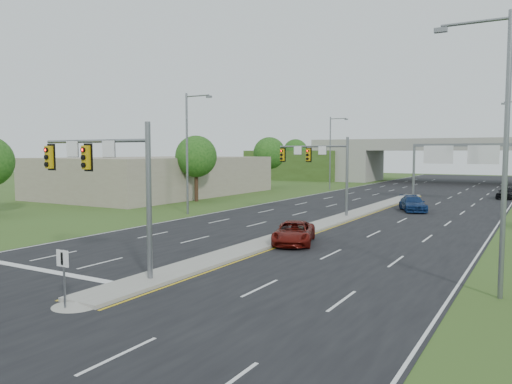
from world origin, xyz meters
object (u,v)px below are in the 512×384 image
object	(u,v)px
sign_gantry	(463,156)
car_far_a	(294,233)
car_far_b	(413,204)
overpass	(451,164)
signal_mast_near	(110,174)
keep_right_sign	(63,269)
car_far_c	(507,193)
signal_mast_far	(322,163)

from	to	relation	value
sign_gantry	car_far_a	world-z (taller)	sign_gantry
car_far_a	car_far_b	xyz separation A→B (m)	(2.47, 21.17, 0.03)
overpass	car_far_b	xyz separation A→B (m)	(3.97, -47.46, -2.81)
signal_mast_near	car_far_a	bearing A→B (deg)	71.79
car_far_a	signal_mast_near	bearing A→B (deg)	-127.14
car_far_a	car_far_b	size ratio (longest dim) A/B	1.00
keep_right_sign	sign_gantry	xyz separation A→B (m)	(6.68, 49.45, 3.72)
signal_mast_near	overpass	size ratio (longest dim) A/B	0.09
signal_mast_near	car_far_a	size ratio (longest dim) A/B	1.41
overpass	car_far_c	xyz separation A→B (m)	(11.00, -28.67, -2.77)
car_far_a	car_far_b	distance (m)	21.31
sign_gantry	car_far_c	world-z (taller)	sign_gantry
signal_mast_far	car_far_c	world-z (taller)	signal_mast_far
keep_right_sign	car_far_b	xyz separation A→B (m)	(3.97, 37.07, -0.77)
signal_mast_far	signal_mast_near	bearing A→B (deg)	-90.00
keep_right_sign	car_far_b	bearing A→B (deg)	83.89
signal_mast_near	car_far_b	size ratio (longest dim) A/B	1.40
signal_mast_near	sign_gantry	bearing A→B (deg)	78.75
car_far_a	overpass	bearing A→B (deg)	72.31
signal_mast_near	sign_gantry	size ratio (longest dim) A/B	0.60
signal_mast_near	overpass	distance (m)	80.11
sign_gantry	car_far_c	bearing A→B (deg)	56.05
car_far_a	car_far_c	distance (m)	41.08
sign_gantry	car_far_b	distance (m)	13.45
overpass	car_far_a	bearing A→B (deg)	-88.75
car_far_a	car_far_c	bearing A→B (deg)	57.69
car_far_b	car_far_c	world-z (taller)	car_far_c
overpass	car_far_b	bearing A→B (deg)	-85.22
sign_gantry	signal_mast_far	bearing A→B (deg)	-114.11
signal_mast_far	car_far_c	distance (m)	29.81
sign_gantry	car_far_a	bearing A→B (deg)	-98.78
signal_mast_far	car_far_b	distance (m)	10.61
signal_mast_far	sign_gantry	size ratio (longest dim) A/B	0.60
signal_mast_near	sign_gantry	world-z (taller)	signal_mast_near
car_far_b	keep_right_sign	bearing A→B (deg)	-120.09
signal_mast_far	car_far_a	distance (m)	14.63
signal_mast_far	keep_right_sign	world-z (taller)	signal_mast_far
keep_right_sign	car_far_c	distance (m)	56.94
overpass	signal_mast_far	bearing A→B (deg)	-92.35
keep_right_sign	car_far_b	size ratio (longest dim) A/B	0.44
car_far_b	car_far_c	bearing A→B (deg)	45.49
overpass	sign_gantry	bearing A→B (deg)	-79.21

